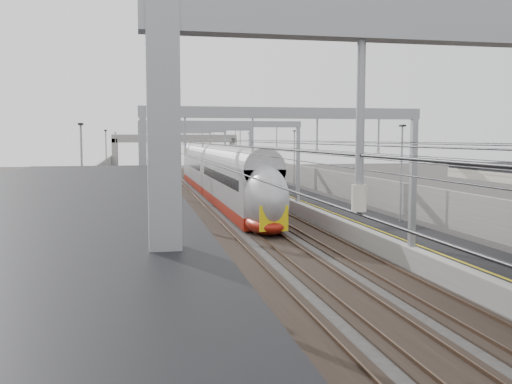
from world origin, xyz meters
name	(u,v)px	position (x,y,z in m)	size (l,w,h in m)	color
platform_left	(121,208)	(-8.00, 45.00, 0.50)	(4.00, 120.00, 1.00)	black
platform_right	(307,203)	(8.00, 45.00, 0.50)	(4.00, 120.00, 1.00)	black
tracks	(217,211)	(0.00, 45.00, 0.05)	(11.40, 140.00, 0.20)	black
overhead_line	(207,139)	(0.00, 51.62, 6.14)	(13.00, 140.00, 6.60)	gray
overbridge	(175,144)	(0.00, 100.00, 5.31)	(22.00, 2.20, 6.90)	gray
wall_left	(80,195)	(-11.20, 45.00, 1.60)	(0.30, 120.00, 3.20)	gray
wall_right	(341,190)	(11.20, 45.00, 1.60)	(0.30, 120.00, 3.20)	gray
train	(219,178)	(1.50, 54.44, 2.19)	(2.84, 51.69, 4.48)	maroon
signal_green	(148,167)	(-5.20, 74.19, 2.42)	(0.32, 0.32, 3.48)	black
signal_red_near	(213,167)	(3.20, 71.88, 2.42)	(0.32, 0.32, 3.48)	black
signal_red_far	(237,169)	(5.40, 66.00, 2.42)	(0.32, 0.32, 3.48)	black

